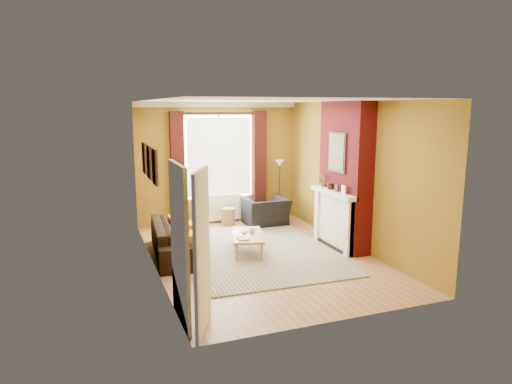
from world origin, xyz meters
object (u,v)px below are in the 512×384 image
at_px(sofa, 177,239).
at_px(coffee_table, 247,236).
at_px(floor_lamp, 280,173).
at_px(wicker_stool, 228,216).
at_px(armchair, 266,211).

xyz_separation_m(sofa, coffee_table, (1.25, -0.34, 0.02)).
relative_size(sofa, floor_lamp, 1.45).
relative_size(sofa, coffee_table, 1.74).
bearing_deg(sofa, floor_lamp, -53.10).
bearing_deg(wicker_stool, floor_lamp, 1.45).
height_order(sofa, wicker_stool, sofa).
height_order(armchair, floor_lamp, floor_lamp).
distance_m(armchair, floor_lamp, 1.02).
distance_m(armchair, coffee_table, 2.11).
bearing_deg(armchair, wicker_stool, -20.79).
xyz_separation_m(armchair, coffee_table, (-1.09, -1.81, 0.01)).
relative_size(wicker_stool, floor_lamp, 0.27).
bearing_deg(armchair, floor_lamp, -144.77).
bearing_deg(sofa, armchair, -53.69).
height_order(sofa, coffee_table, sofa).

